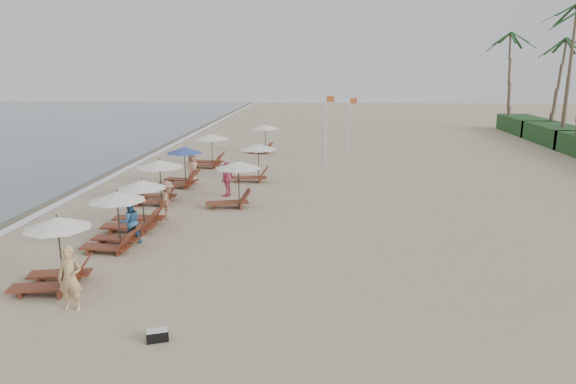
# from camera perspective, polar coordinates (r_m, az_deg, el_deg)

# --- Properties ---
(ground) EXTENTS (160.00, 160.00, 0.00)m
(ground) POSITION_cam_1_polar(r_m,az_deg,el_deg) (19.36, -2.07, -6.79)
(ground) COLOR tan
(ground) RESTS_ON ground
(wet_sand_band) EXTENTS (3.20, 140.00, 0.01)m
(wet_sand_band) POSITION_cam_1_polar(r_m,az_deg,el_deg) (32.28, -22.66, 0.46)
(wet_sand_band) COLOR #6B5E4C
(wet_sand_band) RESTS_ON ground
(foam_line) EXTENTS (0.50, 140.00, 0.02)m
(foam_line) POSITION_cam_1_polar(r_m,az_deg,el_deg) (31.72, -20.56, 0.45)
(foam_line) COLOR white
(foam_line) RESTS_ON ground
(lounger_station_0) EXTENTS (2.47, 2.10, 2.29)m
(lounger_station_0) POSITION_cam_1_polar(r_m,az_deg,el_deg) (17.74, -23.98, -6.24)
(lounger_station_0) COLOR brown
(lounger_station_0) RESTS_ON ground
(lounger_station_1) EXTENTS (2.41, 2.11, 2.22)m
(lounger_station_1) POSITION_cam_1_polar(r_m,az_deg,el_deg) (20.65, -18.31, -2.91)
(lounger_station_1) COLOR brown
(lounger_station_1) RESTS_ON ground
(lounger_station_2) EXTENTS (2.64, 2.07, 2.10)m
(lounger_station_2) POSITION_cam_1_polar(r_m,az_deg,el_deg) (22.99, -16.06, -1.63)
(lounger_station_2) COLOR brown
(lounger_station_2) RESTS_ON ground
(lounger_station_3) EXTENTS (2.64, 2.41, 2.18)m
(lounger_station_3) POSITION_cam_1_polar(r_m,az_deg,el_deg) (26.93, -14.00, 1.21)
(lounger_station_3) COLOR brown
(lounger_station_3) RESTS_ON ground
(lounger_station_4) EXTENTS (2.53, 2.17, 2.25)m
(lounger_station_4) POSITION_cam_1_polar(r_m,az_deg,el_deg) (30.55, -11.47, 2.58)
(lounger_station_4) COLOR brown
(lounger_station_4) RESTS_ON ground
(lounger_station_5) EXTENTS (2.75, 2.44, 2.24)m
(lounger_station_5) POSITION_cam_1_polar(r_m,az_deg,el_deg) (36.05, -8.57, 4.47)
(lounger_station_5) COLOR brown
(lounger_station_5) RESTS_ON ground
(inland_station_0) EXTENTS (2.80, 2.24, 2.22)m
(inland_station_0) POSITION_cam_1_polar(r_m,az_deg,el_deg) (25.53, -5.93, 1.27)
(inland_station_0) COLOR brown
(inland_station_0) RESTS_ON ground
(inland_station_1) EXTENTS (2.79, 2.24, 2.22)m
(inland_station_1) POSITION_cam_1_polar(r_m,az_deg,el_deg) (31.17, -3.69, 3.51)
(inland_station_1) COLOR brown
(inland_station_1) RESTS_ON ground
(inland_station_2) EXTENTS (2.70, 2.24, 2.22)m
(inland_station_2) POSITION_cam_1_polar(r_m,az_deg,el_deg) (41.38, -2.77, 6.11)
(inland_station_2) COLOR brown
(inland_station_2) RESTS_ON ground
(beachgoer_near) EXTENTS (0.68, 0.45, 1.87)m
(beachgoer_near) POSITION_cam_1_polar(r_m,az_deg,el_deg) (16.10, -22.42, -8.61)
(beachgoer_near) COLOR tan
(beachgoer_near) RESTS_ON ground
(beachgoer_mid_a) EXTENTS (1.06, 1.01, 1.73)m
(beachgoer_mid_a) POSITION_cam_1_polar(r_m,az_deg,el_deg) (21.19, -16.66, -3.09)
(beachgoer_mid_a) COLOR teal
(beachgoer_mid_a) RESTS_ON ground
(beachgoer_mid_b) EXTENTS (0.88, 1.25, 1.76)m
(beachgoer_mid_b) POSITION_cam_1_polar(r_m,az_deg,el_deg) (24.02, -12.85, -0.89)
(beachgoer_mid_b) COLOR #986C4D
(beachgoer_mid_b) RESTS_ON ground
(beachgoer_far_a) EXTENTS (0.76, 1.17, 1.85)m
(beachgoer_far_a) POSITION_cam_1_polar(r_m,az_deg,el_deg) (27.77, -6.56, 1.40)
(beachgoer_far_a) COLOR #D2547C
(beachgoer_far_a) RESTS_ON ground
(beachgoer_far_b) EXTENTS (0.79, 1.01, 1.81)m
(beachgoer_far_b) POSITION_cam_1_polar(r_m,az_deg,el_deg) (31.10, -10.27, 2.54)
(beachgoer_far_b) COLOR tan
(beachgoer_far_b) RESTS_ON ground
(duffel_bag) EXTENTS (0.60, 0.44, 0.30)m
(duffel_bag) POSITION_cam_1_polar(r_m,az_deg,el_deg) (14.05, -13.90, -14.77)
(duffel_bag) COLOR black
(duffel_bag) RESTS_ON ground
(flag_pole_near) EXTENTS (0.59, 0.08, 4.89)m
(flag_pole_near) POSITION_cam_1_polar(r_m,az_deg,el_deg) (36.26, 4.12, 7.13)
(flag_pole_near) COLOR silver
(flag_pole_near) RESTS_ON ground
(flag_pole_far) EXTENTS (0.60, 0.08, 4.49)m
(flag_pole_far) POSITION_cam_1_polar(r_m,az_deg,el_deg) (40.84, 6.65, 7.50)
(flag_pole_far) COLOR silver
(flag_pole_far) RESTS_ON ground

